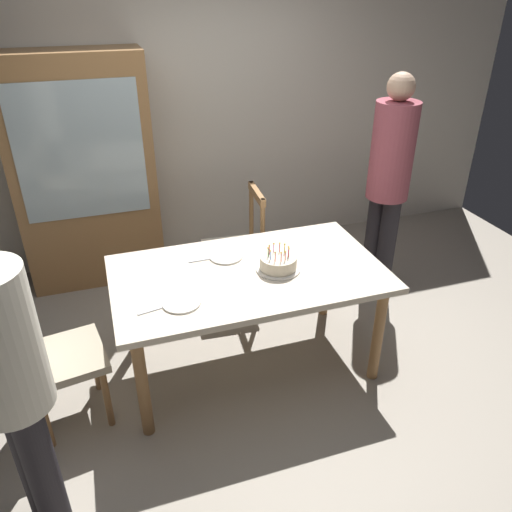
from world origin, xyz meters
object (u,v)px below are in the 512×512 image
(person_guest, at_px, (389,177))
(chair_spindle_back, at_px, (236,250))
(china_cabinet, at_px, (85,174))
(chair_upholstered, at_px, (45,351))
(birthday_cake, at_px, (278,263))
(plate_near_celebrant, at_px, (181,303))
(plate_far_side, at_px, (226,256))
(dining_table, at_px, (249,283))
(person_celebrant, at_px, (10,379))

(person_guest, bearing_deg, chair_spindle_back, 166.98)
(china_cabinet, bearing_deg, chair_upholstered, -101.10)
(birthday_cake, relative_size, chair_spindle_back, 0.29)
(plate_near_celebrant, relative_size, china_cabinet, 0.12)
(china_cabinet, bearing_deg, plate_far_side, -58.59)
(dining_table, distance_m, chair_spindle_back, 0.84)
(china_cabinet, bearing_deg, person_celebrant, -98.96)
(birthday_cake, distance_m, person_guest, 1.27)
(chair_upholstered, bearing_deg, dining_table, 6.17)
(chair_upholstered, distance_m, person_guest, 2.66)
(chair_spindle_back, distance_m, person_guest, 1.30)
(birthday_cake, distance_m, plate_near_celebrant, 0.67)
(chair_upholstered, bearing_deg, china_cabinet, 78.90)
(dining_table, height_order, birthday_cake, birthday_cake)
(chair_upholstered, height_order, person_celebrant, person_celebrant)
(plate_near_celebrant, bearing_deg, birthday_cake, 15.48)
(dining_table, distance_m, china_cabinet, 1.82)
(birthday_cake, bearing_deg, china_cabinet, 124.19)
(plate_far_side, bearing_deg, birthday_cake, -44.01)
(birthday_cake, relative_size, plate_far_side, 1.27)
(person_celebrant, relative_size, person_guest, 0.89)
(person_celebrant, bearing_deg, chair_upholstered, 86.72)
(dining_table, bearing_deg, plate_near_celebrant, -154.79)
(plate_far_side, height_order, chair_upholstered, chair_upholstered)
(dining_table, bearing_deg, china_cabinet, 120.07)
(birthday_cake, xyz_separation_m, chair_upholstered, (-1.42, -0.09, -0.26))
(chair_spindle_back, bearing_deg, chair_upholstered, -145.87)
(chair_spindle_back, bearing_deg, person_celebrant, -131.87)
(chair_spindle_back, height_order, person_guest, person_guest)
(plate_far_side, relative_size, person_celebrant, 0.14)
(birthday_cake, xyz_separation_m, person_guest, (1.11, 0.58, 0.24))
(plate_far_side, xyz_separation_m, chair_upholstered, (-1.15, -0.35, -0.22))
(plate_far_side, height_order, person_guest, person_guest)
(plate_far_side, bearing_deg, chair_spindle_back, 68.19)
(person_celebrant, bearing_deg, dining_table, 31.55)
(chair_spindle_back, bearing_deg, birthday_cake, -87.74)
(person_celebrant, bearing_deg, birthday_cake, 27.00)
(chair_spindle_back, relative_size, china_cabinet, 0.50)
(dining_table, height_order, plate_near_celebrant, plate_near_celebrant)
(chair_spindle_back, xyz_separation_m, person_guest, (1.14, -0.26, 0.57))
(plate_far_side, relative_size, chair_upholstered, 0.23)
(dining_table, bearing_deg, chair_spindle_back, 79.46)
(dining_table, bearing_deg, person_guest, 22.67)
(chair_spindle_back, bearing_deg, china_cabinet, 144.38)
(plate_far_side, distance_m, person_guest, 1.44)
(chair_spindle_back, bearing_deg, dining_table, -100.54)
(plate_far_side, xyz_separation_m, china_cabinet, (-0.82, 1.34, 0.20))
(chair_spindle_back, relative_size, chair_upholstered, 1.00)
(chair_spindle_back, distance_m, china_cabinet, 1.38)
(plate_near_celebrant, xyz_separation_m, chair_spindle_back, (0.61, 1.02, -0.29))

